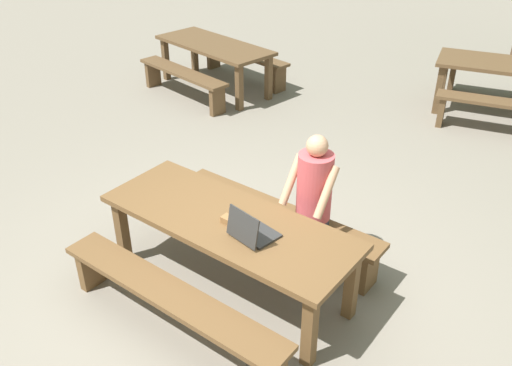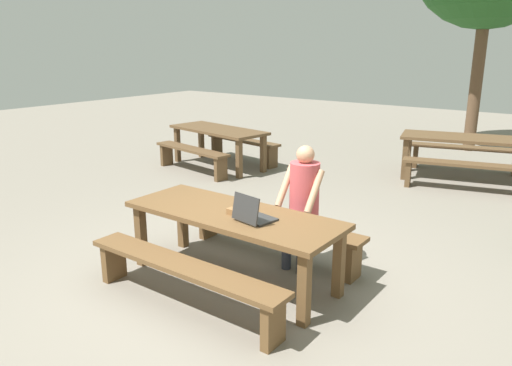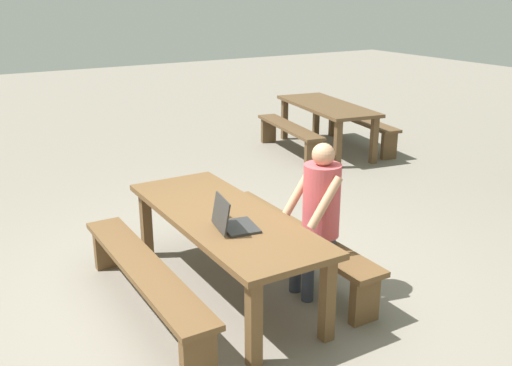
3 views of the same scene
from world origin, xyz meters
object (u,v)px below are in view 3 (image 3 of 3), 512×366
at_px(laptop, 232,221).
at_px(person_seated, 318,209).
at_px(small_pouch, 221,213).
at_px(picnic_table_front, 224,225).
at_px(picnic_table_mid, 327,111).

height_order(laptop, person_seated, person_seated).
relative_size(small_pouch, person_seated, 0.08).
xyz_separation_m(picnic_table_front, small_pouch, (0.04, -0.04, 0.12)).
distance_m(laptop, small_pouch, 0.27).
height_order(picnic_table_front, picnic_table_mid, picnic_table_mid).
distance_m(laptop, person_seated, 0.76).
height_order(picnic_table_front, laptop, laptop).
xyz_separation_m(laptop, picnic_table_mid, (-3.50, 3.59, -0.14)).
distance_m(small_pouch, person_seated, 0.78).
bearing_deg(person_seated, small_pouch, -115.68).
height_order(picnic_table_front, small_pouch, small_pouch).
bearing_deg(picnic_table_front, small_pouch, -46.56).
xyz_separation_m(small_pouch, picnic_table_mid, (-3.23, 3.54, -0.10)).
bearing_deg(person_seated, picnic_table_mid, 141.57).
distance_m(picnic_table_front, laptop, 0.36).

